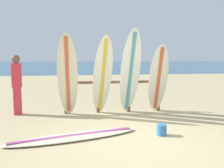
% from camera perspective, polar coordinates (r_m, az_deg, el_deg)
% --- Properties ---
extents(ground_plane, '(120.00, 120.00, 0.00)m').
position_cam_1_polar(ground_plane, '(4.63, 6.15, -14.03)').
color(ground_plane, tan).
extents(ocean_water, '(120.00, 80.00, 0.01)m').
position_cam_1_polar(ocean_water, '(62.22, -8.01, 4.79)').
color(ocean_water, navy).
rests_on(ocean_water, ground).
extents(surfboard_rack, '(2.90, 0.09, 1.05)m').
position_cam_1_polar(surfboard_rack, '(6.99, 0.39, -1.50)').
color(surfboard_rack, brown).
rests_on(surfboard_rack, ground).
extents(surfboard_leaning_far_left, '(0.58, 0.69, 2.26)m').
position_cam_1_polar(surfboard_leaning_far_left, '(6.52, -10.68, 2.00)').
color(surfboard_leaning_far_left, beige).
rests_on(surfboard_leaning_far_left, ground).
extents(surfboard_leaning_left, '(0.65, 1.01, 2.20)m').
position_cam_1_polar(surfboard_leaning_left, '(6.51, -2.30, 1.84)').
color(surfboard_leaning_left, white).
rests_on(surfboard_leaning_left, ground).
extents(surfboard_leaning_center_left, '(0.60, 0.96, 2.39)m').
position_cam_1_polar(surfboard_leaning_center_left, '(6.62, 4.42, 2.72)').
color(surfboard_leaning_center_left, white).
rests_on(surfboard_leaning_center_left, ground).
extents(surfboard_leaning_center, '(0.58, 0.72, 1.99)m').
position_cam_1_polar(surfboard_leaning_center, '(6.97, 11.10, 1.17)').
color(surfboard_leaning_center, white).
rests_on(surfboard_leaning_center, ground).
extents(surfboard_lying_on_sand, '(2.75, 1.18, 0.08)m').
position_cam_1_polar(surfboard_lying_on_sand, '(4.92, -9.16, -12.42)').
color(surfboard_lying_on_sand, beige).
rests_on(surfboard_lying_on_sand, ground).
extents(beachgoer_standing, '(0.31, 0.24, 1.69)m').
position_cam_1_polar(beachgoer_standing, '(7.16, -22.01, 0.44)').
color(beachgoer_standing, '#D8333F').
rests_on(beachgoer_standing, ground).
extents(small_boat_offshore, '(1.93, 2.91, 0.71)m').
position_cam_1_polar(small_boat_offshore, '(42.73, 3.79, 4.50)').
color(small_boat_offshore, silver).
rests_on(small_boat_offshore, ocean_water).
extents(sand_bucket, '(0.21, 0.21, 0.23)m').
position_cam_1_polar(sand_bucket, '(5.12, 11.87, -10.77)').
color(sand_bucket, '#3372B2').
rests_on(sand_bucket, ground).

